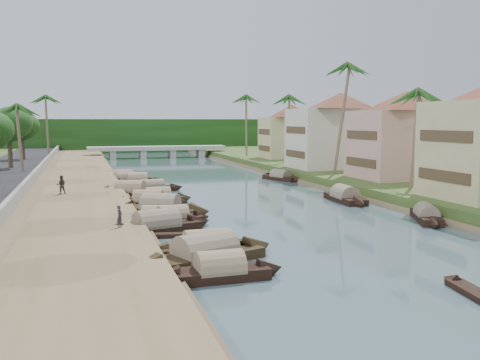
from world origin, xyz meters
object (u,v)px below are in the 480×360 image
object	(u,v)px
sampan_0	(205,255)
sampan_1	(220,271)
bridge	(157,149)
person_near	(120,216)

from	to	relation	value
sampan_0	sampan_1	distance (m)	3.20
bridge	person_near	distance (m)	76.84
person_near	sampan_0	bearing A→B (deg)	-125.39
bridge	person_near	bearing A→B (deg)	-99.50
sampan_0	person_near	size ratio (longest dim) A/B	6.61
bridge	sampan_1	bearing A→B (deg)	-95.76
sampan_0	person_near	xyz separation A→B (m)	(-4.01, 7.11, 1.09)
person_near	bridge	bearing A→B (deg)	15.67
bridge	sampan_0	xyz separation A→B (m)	(-8.67, -82.89, -1.30)
sampan_0	sampan_1	world-z (taller)	sampan_0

